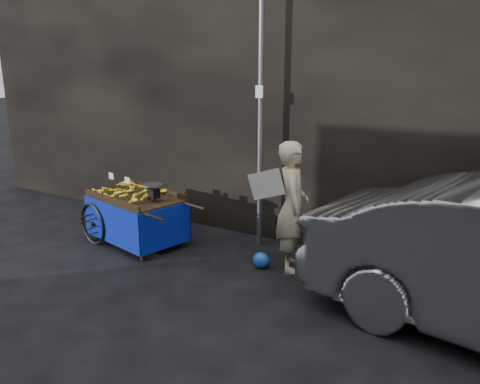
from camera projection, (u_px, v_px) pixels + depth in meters
The scene contains 6 objects.
ground at pixel (196, 268), 6.60m from camera, with size 80.00×80.00×0.00m, color black.
building_wall at pixel (303, 83), 7.92m from camera, with size 13.50×2.00×5.00m.
street_pole at pixel (261, 118), 7.02m from camera, with size 0.12×0.10×4.00m.
banana_cart at pixel (134, 201), 7.43m from camera, with size 2.21×1.33×1.12m.
vendor at pixel (292, 207), 6.38m from camera, with size 0.96×0.79×1.81m.
plastic_bag at pixel (261, 260), 6.59m from camera, with size 0.25×0.20×0.22m, color blue.
Camera 1 is at (3.69, -4.91, 2.73)m, focal length 35.00 mm.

